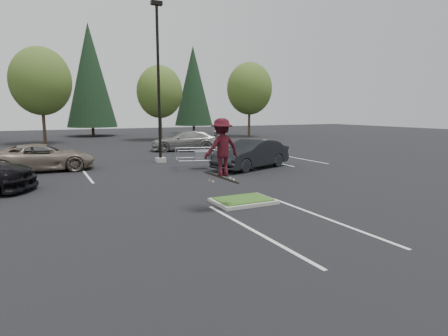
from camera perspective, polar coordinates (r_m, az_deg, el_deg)
name	(u,v)px	position (r m, az deg, el deg)	size (l,w,h in m)	color
ground	(243,203)	(14.03, 2.95, -5.30)	(120.00, 120.00, 0.00)	black
grass_median	(243,201)	(14.01, 2.95, -4.99)	(2.20, 1.60, 0.16)	gray
stall_lines	(160,179)	(18.95, -9.69, -1.69)	(22.62, 17.60, 0.01)	silver
light_pole	(159,92)	(24.92, -9.91, 11.32)	(0.70, 0.60, 10.12)	gray
decid_b	(41,83)	(42.45, -26.13, 11.49)	(5.89, 5.89, 9.64)	#38281C
decid_c	(160,94)	(43.59, -9.79, 11.12)	(5.12, 5.12, 8.38)	#38281C
decid_d	(249,90)	(48.93, 3.87, 11.73)	(5.76, 5.76, 9.43)	#38281C
conif_b	(90,76)	(52.94, -19.73, 13.13)	(6.38, 6.38, 14.50)	#38281C
conif_c	(193,86)	(55.46, -4.70, 12.35)	(5.50, 5.50, 12.50)	#38281C
cart_corral	(205,156)	(21.94, -2.89, 1.89)	(4.58, 2.56, 1.23)	#989AA0
skateboarder	(222,148)	(12.56, -0.36, 3.08)	(1.34, 0.86, 2.27)	black
car_l_tan	(43,157)	(23.48, -25.87, 1.46)	(2.56, 5.55, 1.54)	#7D6E5F
car_r_charc	(251,154)	(22.07, 4.19, 2.13)	(1.81, 5.19, 1.71)	black
car_far_silver	(187,141)	(32.02, -5.73, 4.17)	(2.36, 5.80, 1.68)	gray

